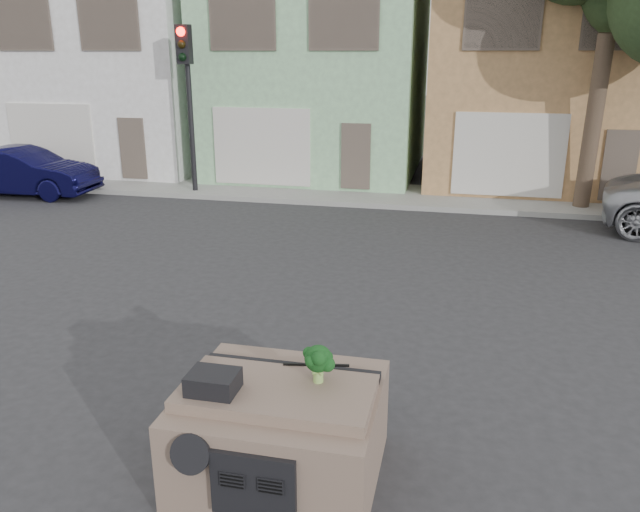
% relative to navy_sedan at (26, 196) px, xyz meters
% --- Properties ---
extents(ground_plane, '(120.00, 120.00, 0.00)m').
position_rel_navy_sedan_xyz_m(ground_plane, '(11.65, -8.31, 0.00)').
color(ground_plane, '#303033').
rests_on(ground_plane, ground).
extents(sidewalk, '(40.00, 3.00, 0.15)m').
position_rel_navy_sedan_xyz_m(sidewalk, '(11.65, 2.19, 0.07)').
color(sidewalk, gray).
rests_on(sidewalk, ground).
extents(townhouse_white, '(7.20, 8.20, 7.55)m').
position_rel_navy_sedan_xyz_m(townhouse_white, '(0.65, 6.19, 3.77)').
color(townhouse_white, white).
rests_on(townhouse_white, ground).
extents(townhouse_mint, '(7.20, 8.20, 7.55)m').
position_rel_navy_sedan_xyz_m(townhouse_mint, '(8.15, 6.19, 3.77)').
color(townhouse_mint, '#96CD98').
rests_on(townhouse_mint, ground).
extents(townhouse_tan, '(7.20, 8.20, 7.55)m').
position_rel_navy_sedan_xyz_m(townhouse_tan, '(15.65, 6.19, 3.77)').
color(townhouse_tan, tan).
rests_on(townhouse_tan, ground).
extents(navy_sedan, '(4.63, 1.82, 1.50)m').
position_rel_navy_sedan_xyz_m(navy_sedan, '(0.00, 0.00, 0.00)').
color(navy_sedan, black).
rests_on(navy_sedan, ground).
extents(traffic_signal, '(0.40, 0.40, 5.10)m').
position_rel_navy_sedan_xyz_m(traffic_signal, '(5.15, 1.19, 2.55)').
color(traffic_signal, black).
rests_on(traffic_signal, ground).
extents(tree_near, '(4.40, 4.00, 8.50)m').
position_rel_navy_sedan_xyz_m(tree_near, '(16.65, 1.49, 4.25)').
color(tree_near, '#293E1F').
rests_on(tree_near, ground).
extents(car_dashboard, '(2.00, 1.80, 1.12)m').
position_rel_navy_sedan_xyz_m(car_dashboard, '(11.65, -11.31, 0.56)').
color(car_dashboard, '#786252').
rests_on(car_dashboard, ground).
extents(instrument_hump, '(0.48, 0.38, 0.20)m').
position_rel_navy_sedan_xyz_m(instrument_hump, '(11.07, -11.66, 1.22)').
color(instrument_hump, black).
rests_on(instrument_hump, car_dashboard).
extents(wiper_arm, '(0.69, 0.15, 0.02)m').
position_rel_navy_sedan_xyz_m(wiper_arm, '(11.93, -10.93, 1.13)').
color(wiper_arm, black).
rests_on(wiper_arm, car_dashboard).
extents(broccoli, '(0.40, 0.40, 0.41)m').
position_rel_navy_sedan_xyz_m(broccoli, '(12.03, -11.25, 1.32)').
color(broccoli, '#0F3612').
rests_on(broccoli, car_dashboard).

